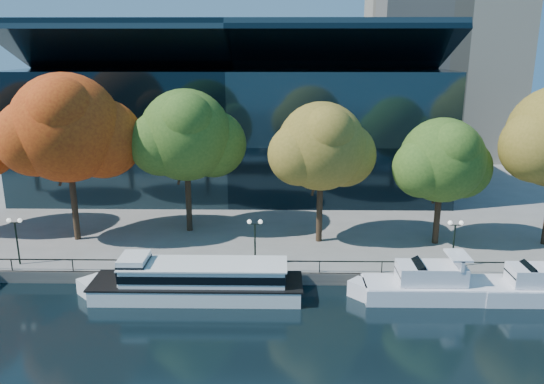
{
  "coord_description": "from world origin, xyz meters",
  "views": [
    {
      "loc": [
        1.83,
        -36.27,
        18.62
      ],
      "look_at": [
        1.09,
        8.0,
        6.39
      ],
      "focal_mm": 35.0,
      "sensor_mm": 36.0,
      "label": 1
    }
  ],
  "objects_px": {
    "tree_3": "(323,148)",
    "lamp_0": "(16,230)",
    "cruiser_far": "(537,287)",
    "tree_1": "(69,130)",
    "tree_4": "(444,162)",
    "tour_boat": "(192,280)",
    "tree_2": "(188,137)",
    "cruiser_near": "(431,285)",
    "lamp_1": "(255,232)",
    "lamp_2": "(455,233)"
  },
  "relations": [
    {
      "from": "tree_1",
      "to": "tree_4",
      "type": "xyz_separation_m",
      "value": [
        33.47,
        -0.46,
        -2.69
      ]
    },
    {
      "from": "tree_3",
      "to": "lamp_0",
      "type": "relative_size",
      "value": 3.21
    },
    {
      "from": "cruiser_far",
      "to": "tree_1",
      "type": "distance_m",
      "value": 40.9
    },
    {
      "from": "tree_2",
      "to": "lamp_2",
      "type": "xyz_separation_m",
      "value": [
        22.96,
        -8.61,
        -6.34
      ]
    },
    {
      "from": "tree_4",
      "to": "tour_boat",
      "type": "bearing_deg",
      "value": -156.58
    },
    {
      "from": "cruiser_far",
      "to": "tree_1",
      "type": "height_order",
      "value": "tree_1"
    },
    {
      "from": "tree_4",
      "to": "lamp_1",
      "type": "distance_m",
      "value": 18.09
    },
    {
      "from": "tree_2",
      "to": "tree_3",
      "type": "relative_size",
      "value": 1.07
    },
    {
      "from": "tree_3",
      "to": "tree_4",
      "type": "distance_m",
      "value": 10.8
    },
    {
      "from": "lamp_1",
      "to": "tree_3",
      "type": "bearing_deg",
      "value": 45.15
    },
    {
      "from": "cruiser_far",
      "to": "tree_4",
      "type": "bearing_deg",
      "value": 117.59
    },
    {
      "from": "tour_boat",
      "to": "tree_2",
      "type": "bearing_deg",
      "value": 99.41
    },
    {
      "from": "tree_2",
      "to": "tour_boat",
      "type": "bearing_deg",
      "value": -80.59
    },
    {
      "from": "lamp_0",
      "to": "lamp_1",
      "type": "distance_m",
      "value": 19.71
    },
    {
      "from": "tree_3",
      "to": "lamp_0",
      "type": "height_order",
      "value": "tree_3"
    },
    {
      "from": "cruiser_near",
      "to": "lamp_1",
      "type": "relative_size",
      "value": 3.08
    },
    {
      "from": "tree_3",
      "to": "tree_4",
      "type": "xyz_separation_m",
      "value": [
        10.73,
        -0.37,
        -1.14
      ]
    },
    {
      "from": "tree_2",
      "to": "tree_1",
      "type": "bearing_deg",
      "value": -165.44
    },
    {
      "from": "tree_1",
      "to": "tree_4",
      "type": "relative_size",
      "value": 1.33
    },
    {
      "from": "cruiser_near",
      "to": "tree_4",
      "type": "xyz_separation_m",
      "value": [
        3.04,
        9.17,
        7.55
      ]
    },
    {
      "from": "tour_boat",
      "to": "tree_1",
      "type": "distance_m",
      "value": 18.48
    },
    {
      "from": "tree_2",
      "to": "tree_3",
      "type": "distance_m",
      "value": 12.87
    },
    {
      "from": "lamp_1",
      "to": "tree_2",
      "type": "bearing_deg",
      "value": 127.97
    },
    {
      "from": "tree_1",
      "to": "tree_3",
      "type": "relative_size",
      "value": 1.19
    },
    {
      "from": "tree_3",
      "to": "lamp_0",
      "type": "bearing_deg",
      "value": -167.05
    },
    {
      "from": "tour_boat",
      "to": "tree_2",
      "type": "distance_m",
      "value": 15.33
    },
    {
      "from": "tour_boat",
      "to": "lamp_2",
      "type": "xyz_separation_m",
      "value": [
        20.92,
        3.7,
        2.57
      ]
    },
    {
      "from": "tree_1",
      "to": "tree_3",
      "type": "bearing_deg",
      "value": -0.23
    },
    {
      "from": "cruiser_far",
      "to": "lamp_2",
      "type": "distance_m",
      "value": 7.1
    },
    {
      "from": "tour_boat",
      "to": "tree_4",
      "type": "bearing_deg",
      "value": 23.42
    },
    {
      "from": "lamp_0",
      "to": "lamp_2",
      "type": "height_order",
      "value": "same"
    },
    {
      "from": "tour_boat",
      "to": "tree_2",
      "type": "height_order",
      "value": "tree_2"
    },
    {
      "from": "tour_boat",
      "to": "tree_3",
      "type": "height_order",
      "value": "tree_3"
    },
    {
      "from": "cruiser_near",
      "to": "lamp_1",
      "type": "height_order",
      "value": "lamp_1"
    },
    {
      "from": "tour_boat",
      "to": "cruiser_near",
      "type": "distance_m",
      "value": 18.22
    },
    {
      "from": "lamp_2",
      "to": "lamp_1",
      "type": "bearing_deg",
      "value": 180.0
    },
    {
      "from": "tour_boat",
      "to": "tree_2",
      "type": "xyz_separation_m",
      "value": [
        -2.04,
        12.31,
        8.91
      ]
    },
    {
      "from": "lamp_0",
      "to": "lamp_1",
      "type": "relative_size",
      "value": 1.0
    },
    {
      "from": "cruiser_far",
      "to": "tree_4",
      "type": "distance_m",
      "value": 12.99
    },
    {
      "from": "cruiser_near",
      "to": "lamp_0",
      "type": "xyz_separation_m",
      "value": [
        -33.26,
        3.66,
        2.86
      ]
    },
    {
      "from": "cruiser_near",
      "to": "lamp_2",
      "type": "height_order",
      "value": "lamp_2"
    },
    {
      "from": "tree_1",
      "to": "lamp_2",
      "type": "height_order",
      "value": "tree_1"
    },
    {
      "from": "tour_boat",
      "to": "lamp_2",
      "type": "distance_m",
      "value": 21.4
    },
    {
      "from": "cruiser_far",
      "to": "lamp_0",
      "type": "xyz_separation_m",
      "value": [
        -41.18,
        3.84,
        2.89
      ]
    },
    {
      "from": "tree_1",
      "to": "lamp_1",
      "type": "xyz_separation_m",
      "value": [
        16.89,
        -5.97,
        -7.37
      ]
    },
    {
      "from": "tree_2",
      "to": "lamp_1",
      "type": "xyz_separation_m",
      "value": [
        6.72,
        -8.61,
        -6.34
      ]
    },
    {
      "from": "tour_boat",
      "to": "lamp_1",
      "type": "bearing_deg",
      "value": 38.33
    },
    {
      "from": "cruiser_far",
      "to": "tree_4",
      "type": "xyz_separation_m",
      "value": [
        -4.89,
        9.35,
        7.57
      ]
    },
    {
      "from": "lamp_2",
      "to": "tree_1",
      "type": "bearing_deg",
      "value": 169.79
    },
    {
      "from": "cruiser_far",
      "to": "lamp_0",
      "type": "height_order",
      "value": "lamp_0"
    }
  ]
}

